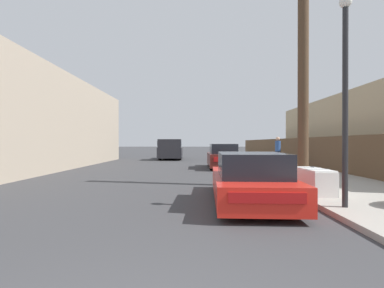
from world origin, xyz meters
The scene contains 10 objects.
sidewalk_curb centered at (5.30, 23.50, 0.06)m, with size 4.20×63.00×0.12m, color #9E998E.
discarded_fridge centered at (3.70, 6.65, 0.46)m, with size 0.67×1.63×0.70m.
parked_sports_car_red centered at (1.80, 5.92, 0.57)m, with size 1.98×4.77×1.27m.
car_parked_mid centered at (2.06, 16.09, 0.67)m, with size 1.73×4.42×1.44m.
pickup_truck centered at (-1.78, 25.08, 0.90)m, with size 2.16×5.26×1.80m.
utility_pole centered at (4.05, 8.41, 4.36)m, with size 1.80×0.36×8.32m.
street_lamp centered at (3.66, 4.82, 2.78)m, with size 0.26×0.26×4.57m.
wooden_fence centered at (7.25, 19.19, 0.97)m, with size 0.08×39.21×1.71m, color brown.
building_left_block centered at (-10.10, 14.73, 2.70)m, with size 7.00×21.81×5.40m, color tan.
pedestrian centered at (5.63, 17.21, 1.03)m, with size 0.34×0.34×1.76m.
Camera 1 is at (0.41, -1.69, 1.52)m, focal length 28.00 mm.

